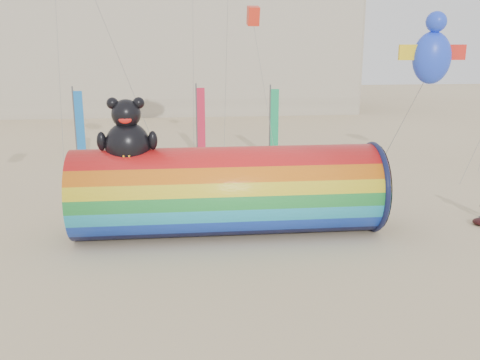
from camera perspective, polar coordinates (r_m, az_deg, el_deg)
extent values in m
plane|color=#CCB58C|center=(21.54, -0.91, -7.23)|extent=(160.00, 160.00, 0.00)
cube|color=#B7AD99|center=(66.74, -15.47, 15.78)|extent=(60.00, 15.00, 20.00)
cube|color=#28303D|center=(59.31, -16.68, 16.40)|extent=(59.50, 0.12, 17.00)
cylinder|color=red|center=(22.59, -1.29, -1.17)|extent=(12.85, 3.75, 3.75)
torus|color=#0F1438|center=(23.93, 13.91, -0.70)|extent=(0.26, 3.93, 3.93)
cylinder|color=black|center=(23.98, 14.24, -0.69)|extent=(0.06, 3.71, 3.71)
ellipsoid|color=black|center=(22.17, -11.88, 3.62)|extent=(1.83, 1.64, 1.93)
ellipsoid|color=yellow|center=(21.62, -12.01, 3.05)|extent=(0.94, 0.41, 0.82)
sphere|color=black|center=(21.97, -12.06, 6.91)|extent=(1.18, 1.18, 1.18)
sphere|color=black|center=(21.98, -13.46, 7.96)|extent=(0.47, 0.47, 0.47)
sphere|color=black|center=(21.88, -10.76, 8.08)|extent=(0.47, 0.47, 0.47)
ellipsoid|color=red|center=(21.52, -12.16, 6.32)|extent=(0.52, 0.19, 0.33)
ellipsoid|color=black|center=(22.16, -14.56, 4.02)|extent=(0.39, 0.39, 0.77)
ellipsoid|color=black|center=(21.95, -9.29, 4.20)|extent=(0.39, 0.39, 0.77)
cylinder|color=#59595E|center=(36.86, -17.17, 5.50)|extent=(0.10, 0.10, 5.20)
cube|color=blue|center=(36.79, -16.70, 5.59)|extent=(0.56, 0.06, 4.50)
cylinder|color=#59595E|center=(37.73, -4.64, 6.29)|extent=(0.10, 0.10, 5.20)
cube|color=red|center=(37.73, -4.17, 6.38)|extent=(0.56, 0.06, 4.50)
cylinder|color=#59595E|center=(36.66, 3.20, 6.07)|extent=(0.10, 0.10, 5.20)
cube|color=#19A261|center=(36.70, 3.69, 6.16)|extent=(0.56, 0.06, 4.50)
ellipsoid|color=blue|center=(20.98, 19.78, 12.16)|extent=(1.41, 1.09, 1.88)
cube|color=red|center=(33.09, 1.42, 17.09)|extent=(0.67, 0.67, 1.07)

